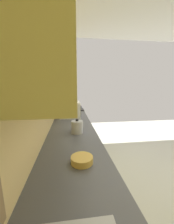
{
  "coord_description": "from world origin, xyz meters",
  "views": [
    {
      "loc": [
        -1.84,
        1.4,
        1.53
      ],
      "look_at": [
        -0.61,
        1.24,
        1.28
      ],
      "focal_mm": 20.97,
      "sensor_mm": 36.0,
      "label": 1
    }
  ],
  "objects_px": {
    "oven_range": "(72,125)",
    "bowl": "(82,159)",
    "kettle": "(77,127)",
    "microwave": "(70,109)"
  },
  "relations": [
    {
      "from": "oven_range",
      "to": "bowl",
      "type": "height_order",
      "value": "oven_range"
    },
    {
      "from": "bowl",
      "to": "oven_range",
      "type": "bearing_deg",
      "value": 1.29
    },
    {
      "from": "oven_range",
      "to": "kettle",
      "type": "bearing_deg",
      "value": -178.23
    },
    {
      "from": "bowl",
      "to": "microwave",
      "type": "bearing_deg",
      "value": 3.08
    },
    {
      "from": "oven_range",
      "to": "kettle",
      "type": "relative_size",
      "value": 5.2
    },
    {
      "from": "oven_range",
      "to": "bowl",
      "type": "bearing_deg",
      "value": -178.71
    },
    {
      "from": "microwave",
      "to": "kettle",
      "type": "height_order",
      "value": "microwave"
    },
    {
      "from": "microwave",
      "to": "kettle",
      "type": "distance_m",
      "value": 0.97
    },
    {
      "from": "oven_range",
      "to": "microwave",
      "type": "relative_size",
      "value": 2.32
    },
    {
      "from": "bowl",
      "to": "kettle",
      "type": "height_order",
      "value": "kettle"
    }
  ]
}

